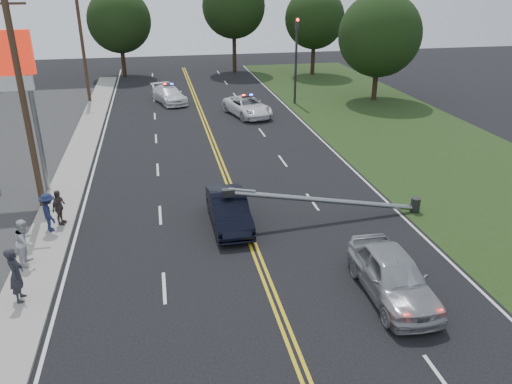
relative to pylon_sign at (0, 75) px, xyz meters
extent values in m
plane|color=black|center=(10.50, -14.00, -6.00)|extent=(120.00, 120.00, 0.00)
cube|color=gray|center=(2.10, -4.00, -5.94)|extent=(1.80, 70.00, 0.12)
cube|color=#1F3113|center=(24.00, -4.00, -5.99)|extent=(12.00, 80.00, 0.01)
cube|color=gold|center=(10.50, -4.00, -5.99)|extent=(0.36, 80.00, 0.00)
cylinder|color=gray|center=(1.20, 0.00, -2.50)|extent=(0.24, 0.24, 7.00)
cube|color=white|center=(0.00, 0.00, -0.40)|extent=(2.80, 0.30, 0.70)
cylinder|color=#2D2D30|center=(18.80, 16.00, -2.50)|extent=(0.20, 0.20, 7.00)
cube|color=#2D2D30|center=(18.80, 16.00, 0.60)|extent=(0.28, 0.28, 0.90)
sphere|color=#FF0C07|center=(18.80, 15.84, 0.90)|extent=(0.22, 0.22, 0.22)
cylinder|color=#2D2D30|center=(18.60, -6.00, -5.65)|extent=(0.44, 0.44, 0.70)
cylinder|color=gray|center=(14.17, -6.00, -5.02)|extent=(8.90, 0.24, 1.80)
cube|color=#2D2D30|center=(9.74, -6.00, -4.23)|extent=(0.55, 0.32, 0.30)
cylinder|color=#382619|center=(1.30, -2.00, -1.00)|extent=(0.28, 0.28, 10.00)
cube|color=#382619|center=(1.30, -2.00, 3.20)|extent=(1.60, 0.10, 0.10)
cylinder|color=#382619|center=(1.30, 20.00, -1.00)|extent=(0.28, 0.28, 10.00)
cylinder|color=black|center=(3.82, 31.66, -4.31)|extent=(0.44, 0.44, 3.38)
sphere|color=black|center=(3.82, 31.66, -0.18)|extent=(6.62, 6.62, 6.62)
cylinder|color=black|center=(16.09, 32.05, -3.94)|extent=(0.44, 0.44, 4.12)
sphere|color=black|center=(16.09, 32.05, 1.10)|extent=(6.89, 6.89, 6.89)
cylinder|color=black|center=(24.36, 28.77, -4.27)|extent=(0.44, 0.44, 3.45)
sphere|color=black|center=(24.36, 28.77, -0.05)|extent=(6.39, 6.39, 6.39)
cylinder|color=black|center=(26.03, 15.78, -4.38)|extent=(0.44, 0.44, 3.24)
sphere|color=black|center=(26.03, 15.78, -0.42)|extent=(7.01, 7.01, 7.01)
imported|color=black|center=(9.81, -5.61, -5.26)|extent=(1.62, 4.50, 1.48)
imported|color=#9D9FA4|center=(14.55, -12.00, -5.18)|extent=(2.03, 4.85, 1.64)
imported|color=white|center=(14.04, 12.80, -5.27)|extent=(3.68, 5.65, 1.45)
imported|color=white|center=(8.14, 18.32, -5.28)|extent=(3.36, 5.30, 1.43)
imported|color=#27262E|center=(2.01, -9.90, -4.89)|extent=(0.51, 0.74, 1.98)
imported|color=silver|center=(1.77, -7.43, -4.96)|extent=(0.82, 0.98, 1.83)
imported|color=#1B2243|center=(2.17, -4.82, -5.01)|extent=(1.04, 1.28, 1.73)
imported|color=#504240|center=(2.48, -4.26, -5.08)|extent=(0.69, 1.02, 1.60)
camera|label=1|loc=(7.08, -25.32, 4.30)|focal=35.00mm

